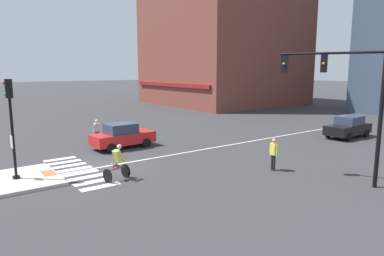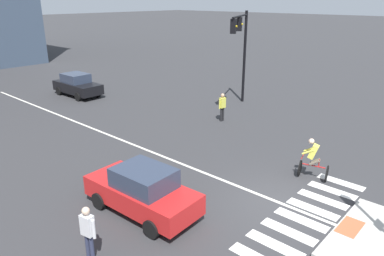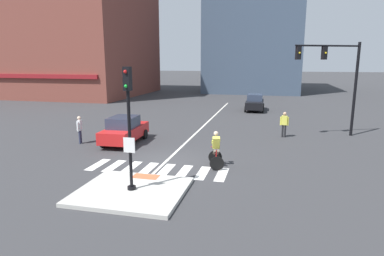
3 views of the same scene
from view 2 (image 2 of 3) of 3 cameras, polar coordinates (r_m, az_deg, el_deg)
ground_plane at (r=13.48m, az=13.55°, el=-11.42°), size 300.00×300.00×0.00m
tactile_pad_front at (r=12.66m, az=23.59°, el=-14.06°), size 1.10×0.60×0.01m
crosswalk_stripe_b at (r=11.49m, az=12.89°, el=-17.45°), size 0.44×1.80×0.01m
crosswalk_stripe_c at (r=12.12m, az=14.97°, el=-15.45°), size 0.44×1.80×0.01m
crosswalk_stripe_d at (r=12.77m, az=16.81°, el=-13.63°), size 0.44×1.80×0.01m
crosswalk_stripe_e at (r=13.45m, az=18.44°, el=-11.98°), size 0.44×1.80×0.01m
crosswalk_stripe_f at (r=14.15m, az=19.90°, el=-10.49°), size 0.44×1.80×0.01m
crosswalk_stripe_g at (r=14.87m, az=21.20°, el=-9.13°), size 0.44×1.80×0.01m
crosswalk_stripe_h at (r=15.60m, az=22.38°, el=-7.89°), size 0.44×1.80×0.01m
lane_centre_line at (r=19.63m, az=-12.75°, el=-1.14°), size 0.14×28.00×0.01m
traffic_light_mast at (r=23.58m, az=7.78°, el=13.24°), size 4.13×2.02×6.08m
car_red_westbound_near at (r=12.36m, az=-7.81°, el=-9.71°), size 1.99×4.18×1.64m
car_black_eastbound_distant at (r=28.13m, az=-17.61°, el=6.48°), size 1.89×4.12×1.64m
cyclist at (r=15.18m, az=18.51°, el=-4.52°), size 0.90×1.22×1.68m
pedestrian_at_curb_left at (r=10.52m, az=-16.08°, el=-15.09°), size 0.28×0.54×1.67m
pedestrian_waiting_far_side at (r=21.19m, az=4.80°, el=3.64°), size 0.55×0.26×1.67m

